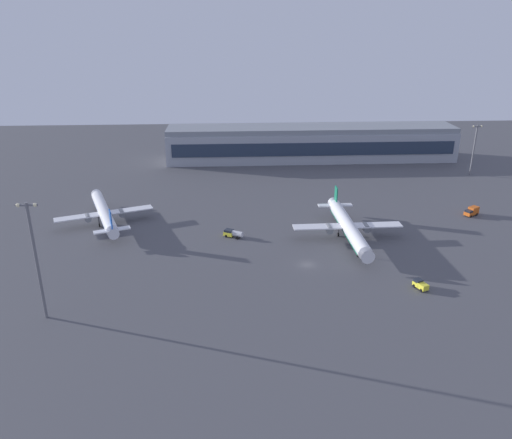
{
  "coord_description": "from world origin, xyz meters",
  "views": [
    {
      "loc": [
        -21.6,
        -127.12,
        65.2
      ],
      "look_at": [
        -13.24,
        25.26,
        4.0
      ],
      "focal_mm": 35.32,
      "sensor_mm": 36.0,
      "label": 1
    }
  ],
  "objects_px": {
    "airplane_mid_apron": "(104,213)",
    "fuel_truck": "(233,233)",
    "catering_truck": "(472,211)",
    "baggage_tractor": "(420,285)",
    "apron_light_east": "(474,146)",
    "apron_light_west": "(36,255)",
    "airplane_terminal_side": "(348,226)"
  },
  "relations": [
    {
      "from": "airplane_mid_apron",
      "to": "fuel_truck",
      "type": "distance_m",
      "value": 45.52
    },
    {
      "from": "fuel_truck",
      "to": "catering_truck",
      "type": "xyz_separation_m",
      "value": [
        84.91,
        14.51,
        0.21
      ]
    },
    {
      "from": "airplane_mid_apron",
      "to": "catering_truck",
      "type": "relative_size",
      "value": 6.64
    },
    {
      "from": "baggage_tractor",
      "to": "apron_light_east",
      "type": "relative_size",
      "value": 0.2
    },
    {
      "from": "apron_light_west",
      "to": "airplane_terminal_side",
      "type": "bearing_deg",
      "value": 26.94
    },
    {
      "from": "apron_light_west",
      "to": "fuel_truck",
      "type": "bearing_deg",
      "value": 44.96
    },
    {
      "from": "apron_light_west",
      "to": "airplane_mid_apron",
      "type": "bearing_deg",
      "value": 89.12
    },
    {
      "from": "airplane_mid_apron",
      "to": "apron_light_east",
      "type": "distance_m",
      "value": 158.28
    },
    {
      "from": "fuel_truck",
      "to": "airplane_terminal_side",
      "type": "bearing_deg",
      "value": -66.89
    },
    {
      "from": "baggage_tractor",
      "to": "apron_light_east",
      "type": "xyz_separation_m",
      "value": [
        58.71,
        99.01,
        11.77
      ]
    },
    {
      "from": "airplane_terminal_side",
      "to": "apron_light_west",
      "type": "xyz_separation_m",
      "value": [
        -80.44,
        -40.89,
        11.88
      ]
    },
    {
      "from": "catering_truck",
      "to": "airplane_mid_apron",
      "type": "bearing_deg",
      "value": 59.32
    },
    {
      "from": "airplane_terminal_side",
      "to": "airplane_mid_apron",
      "type": "height_order",
      "value": "airplane_terminal_side"
    },
    {
      "from": "airplane_mid_apron",
      "to": "fuel_truck",
      "type": "xyz_separation_m",
      "value": [
        43.32,
        -13.73,
        -2.68
      ]
    },
    {
      "from": "airplane_terminal_side",
      "to": "apron_light_east",
      "type": "relative_size",
      "value": 2.0
    },
    {
      "from": "airplane_terminal_side",
      "to": "airplane_mid_apron",
      "type": "relative_size",
      "value": 1.11
    },
    {
      "from": "airplane_mid_apron",
      "to": "baggage_tractor",
      "type": "xyz_separation_m",
      "value": [
        91.36,
        -49.48,
        -2.86
      ]
    },
    {
      "from": "baggage_tractor",
      "to": "fuel_truck",
      "type": "relative_size",
      "value": 0.7
    },
    {
      "from": "baggage_tractor",
      "to": "apron_light_west",
      "type": "xyz_separation_m",
      "value": [
        -92.25,
        -8.4,
        15.03
      ]
    },
    {
      "from": "airplane_mid_apron",
      "to": "catering_truck",
      "type": "height_order",
      "value": "airplane_mid_apron"
    },
    {
      "from": "airplane_mid_apron",
      "to": "apron_light_east",
      "type": "relative_size",
      "value": 1.8
    },
    {
      "from": "airplane_terminal_side",
      "to": "fuel_truck",
      "type": "bearing_deg",
      "value": -6.28
    },
    {
      "from": "catering_truck",
      "to": "apron_light_west",
      "type": "xyz_separation_m",
      "value": [
        -129.12,
        -58.66,
        14.63
      ]
    },
    {
      "from": "fuel_truck",
      "to": "catering_truck",
      "type": "bearing_deg",
      "value": -52.04
    },
    {
      "from": "baggage_tractor",
      "to": "catering_truck",
      "type": "relative_size",
      "value": 0.76
    },
    {
      "from": "airplane_mid_apron",
      "to": "baggage_tractor",
      "type": "distance_m",
      "value": 103.93
    },
    {
      "from": "airplane_mid_apron",
      "to": "fuel_truck",
      "type": "bearing_deg",
      "value": -38.02
    },
    {
      "from": "baggage_tractor",
      "to": "fuel_truck",
      "type": "xyz_separation_m",
      "value": [
        -48.03,
        35.75,
        0.19
      ]
    },
    {
      "from": "apron_light_west",
      "to": "apron_light_east",
      "type": "relative_size",
      "value": 1.28
    },
    {
      "from": "baggage_tractor",
      "to": "apron_light_west",
      "type": "relative_size",
      "value": 0.16
    },
    {
      "from": "airplane_mid_apron",
      "to": "baggage_tractor",
      "type": "bearing_deg",
      "value": -48.87
    },
    {
      "from": "airplane_terminal_side",
      "to": "catering_truck",
      "type": "bearing_deg",
      "value": -161.08
    }
  ]
}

